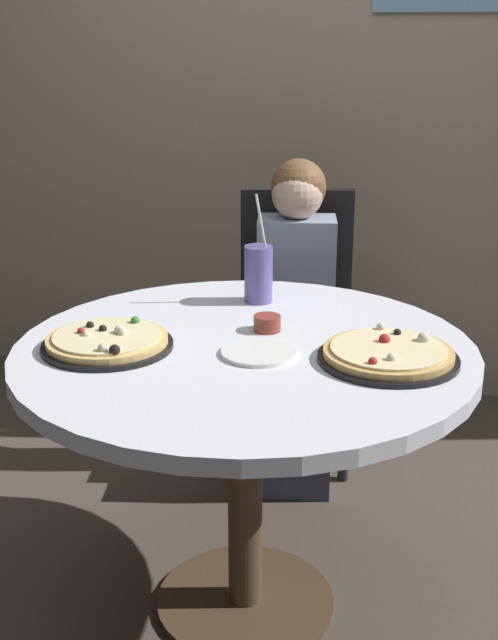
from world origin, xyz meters
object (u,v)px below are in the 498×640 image
dining_table (245,387)px  pizza_veggie (388,354)px  plate_small (259,352)px  chair_wooden (296,311)px  pizza_cheese (107,341)px  soda_cup (259,274)px  diner_child (295,341)px  sauce_bowl (267,323)px

dining_table → pizza_veggie: 0.37m
plate_small → chair_wooden: bearing=93.3°
pizza_cheese → soda_cup: size_ratio=1.03×
dining_table → plate_small: size_ratio=6.25×
chair_wooden → pizza_veggie: bearing=-69.7°
pizza_veggie → pizza_cheese: (-0.67, -0.05, 0.00)m
soda_cup → dining_table: bearing=-84.3°
diner_child → soda_cup: (-0.05, -0.41, 0.35)m
chair_wooden → pizza_veggie: (0.36, -0.97, 0.24)m
pizza_cheese → sauce_bowl: pizza_cheese is taller
pizza_veggie → pizza_cheese: pizza_veggie is taller
dining_table → plate_small: plate_small is taller
dining_table → sauce_bowl: bearing=74.7°
chair_wooden → soda_cup: bearing=-92.1°
dining_table → pizza_cheese: pizza_cheese is taller
dining_table → pizza_cheese: bearing=-166.2°
soda_cup → plate_small: size_ratio=1.70×
pizza_cheese → soda_cup: bearing=56.5°
diner_child → plate_small: bearing=-87.7°
chair_wooden → plate_small: (0.06, -0.99, 0.22)m
pizza_cheese → soda_cup: soda_cup is taller
pizza_cheese → plate_small: pizza_cheese is taller
pizza_veggie → sauce_bowl: bearing=154.8°
pizza_veggie → plate_small: 0.30m
diner_child → pizza_veggie: bearing=-67.1°
pizza_veggie → soda_cup: (-0.38, 0.38, 0.06)m
chair_wooden → pizza_cheese: chair_wooden is taller
diner_child → dining_table: bearing=-90.9°
plate_small → soda_cup: bearing=101.2°
chair_wooden → pizza_cheese: size_ratio=3.00×
soda_cup → sauce_bowl: 0.25m
chair_wooden → pizza_veggie: size_ratio=2.90×
dining_table → sauce_bowl: (0.03, 0.12, 0.13)m
dining_table → chair_wooden: (-0.01, 0.94, -0.11)m
soda_cup → pizza_cheese: bearing=-123.5°
soda_cup → plate_small: 0.41m
sauce_bowl → chair_wooden: bearing=93.2°
pizza_veggie → soda_cup: size_ratio=1.07×
pizza_veggie → pizza_cheese: size_ratio=1.03×
diner_child → soda_cup: 0.54m
sauce_bowl → plate_small: size_ratio=0.39×
pizza_veggie → sauce_bowl: size_ratio=4.68×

